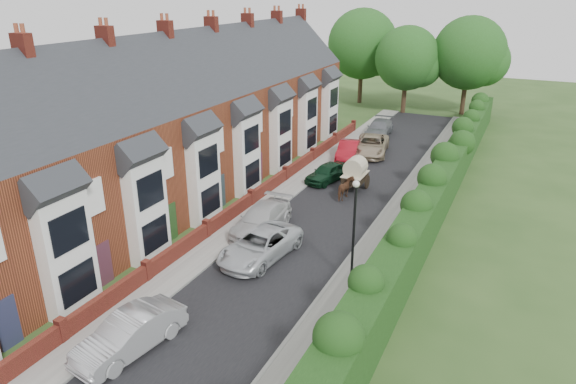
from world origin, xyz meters
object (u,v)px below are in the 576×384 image
at_px(car_silver_a, 130,334).
at_px(car_red, 348,150).
at_px(lamppost, 354,219).
at_px(car_white, 261,220).
at_px(car_green, 327,173).
at_px(horse, 346,189).
at_px(horse_cart, 355,172).
at_px(car_silver_b, 260,245).
at_px(car_grey, 379,128).
at_px(car_beige, 371,145).

distance_m(car_silver_a, car_red, 26.00).
xyz_separation_m(lamppost, car_white, (-6.40, 3.02, -2.55)).
relative_size(car_green, horse, 2.33).
distance_m(car_red, horse_cart, 6.92).
bearing_deg(car_red, car_silver_b, -95.92).
bearing_deg(horse, car_silver_a, 84.59).
bearing_deg(car_grey, horse_cart, -85.65).
relative_size(car_silver_b, car_beige, 0.94).
relative_size(car_beige, horse, 3.30).
height_order(car_silver_a, car_beige, car_beige).
bearing_deg(car_white, car_grey, 87.05).
xyz_separation_m(car_silver_b, car_white, (-1.40, 2.73, 0.02)).
height_order(lamppost, car_silver_b, lamppost).
bearing_deg(car_beige, car_grey, 89.56).
distance_m(car_red, horse, 8.59).
bearing_deg(horse, car_white, 69.84).
bearing_deg(car_red, car_white, -100.49).
bearing_deg(car_green, lamppost, -49.70).
xyz_separation_m(car_silver_a, car_grey, (-0.04, 33.64, -0.02)).
bearing_deg(lamppost, car_beige, 104.44).
xyz_separation_m(lamppost, car_green, (-6.02, 12.20, -2.63)).
bearing_deg(car_red, horse_cart, -77.51).
relative_size(lamppost, car_beige, 0.93).
height_order(car_red, horse_cart, horse_cart).
bearing_deg(car_white, lamppost, -27.33).
distance_m(car_silver_b, horse_cart, 11.25).
relative_size(car_green, car_grey, 0.77).
bearing_deg(car_silver_b, car_grey, 99.47).
distance_m(car_white, car_red, 14.78).
relative_size(car_green, car_red, 0.89).
height_order(car_silver_a, car_grey, car_silver_a).
xyz_separation_m(car_red, horse, (2.69, -8.16, -0.01)).
xyz_separation_m(car_silver_b, horse, (1.29, 9.35, -0.02)).
bearing_deg(car_silver_b, car_silver_a, -89.77).
bearing_deg(car_grey, car_red, -97.75).
height_order(car_silver_b, horse, car_silver_b).
height_order(car_silver_b, car_white, car_white).
bearing_deg(car_silver_a, car_silver_b, 92.87).
relative_size(car_silver_b, horse_cart, 1.61).
height_order(car_white, car_green, car_white).
xyz_separation_m(car_green, horse_cart, (2.31, -0.75, 0.67)).
bearing_deg(car_silver_b, car_red, 101.63).
bearing_deg(car_red, car_beige, 46.47).
bearing_deg(car_grey, car_white, -96.07).
bearing_deg(horse, horse_cart, -88.04).
relative_size(lamppost, car_silver_a, 1.13).
bearing_deg(car_silver_a, horse, 92.32).
relative_size(car_red, car_beige, 0.79).
distance_m(car_green, car_grey, 13.24).
height_order(car_grey, horse_cart, horse_cart).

